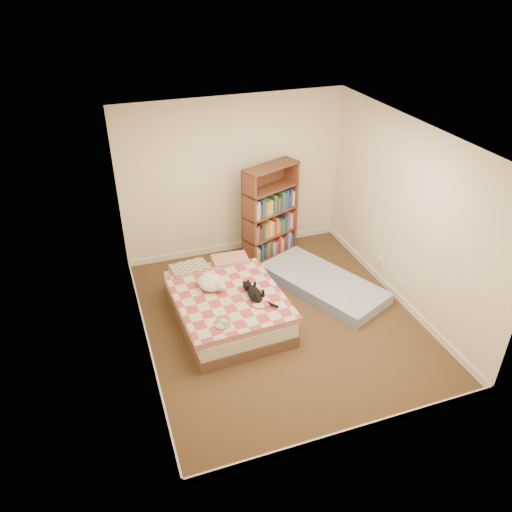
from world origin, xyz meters
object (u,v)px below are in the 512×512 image
object	(u,v)px
bed	(226,303)
white_dog	(212,282)
black_cat	(254,292)
bookshelf	(270,223)
floor_mattress	(323,283)

from	to	relation	value
bed	white_dog	world-z (taller)	white_dog
black_cat	white_dog	world-z (taller)	white_dog
bookshelf	bed	bearing A→B (deg)	-151.98
black_cat	white_dog	bearing A→B (deg)	132.44
bed	white_dog	size ratio (longest dim) A/B	4.44
bookshelf	black_cat	xyz separation A→B (m)	(-0.82, -1.63, -0.06)
bookshelf	black_cat	bearing A→B (deg)	-139.13
floor_mattress	white_dog	distance (m)	1.73
bookshelf	white_dog	xyz separation A→B (m)	(-1.28, -1.27, -0.03)
floor_mattress	bookshelf	bearing A→B (deg)	83.71
bed	black_cat	distance (m)	0.49
black_cat	bookshelf	bearing A→B (deg)	53.88
floor_mattress	white_dog	size ratio (longest dim) A/B	4.35
bookshelf	white_dog	world-z (taller)	bookshelf
bed	floor_mattress	size ratio (longest dim) A/B	1.02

